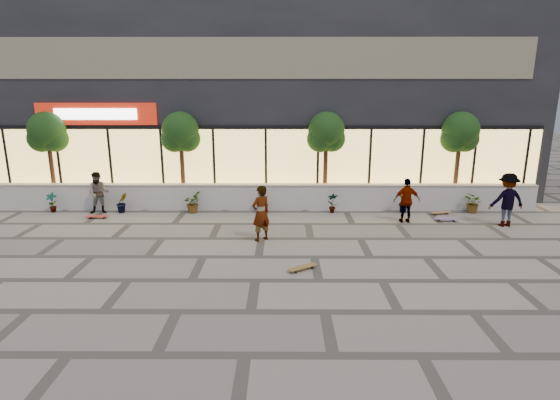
{
  "coord_description": "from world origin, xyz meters",
  "views": [
    {
      "loc": [
        0.69,
        -10.35,
        4.74
      ],
      "look_at": [
        0.62,
        3.33,
        1.3
      ],
      "focal_mm": 28.0,
      "sensor_mm": 36.0,
      "label": 1
    }
  ],
  "objects_px": {
    "skateboard_right_near": "(441,212)",
    "skater_right_near": "(407,201)",
    "skateboard_right_far": "(446,219)",
    "skater_center": "(261,213)",
    "skateboard_left": "(97,216)",
    "tree_midwest": "(181,134)",
    "tree_mideast": "(326,134)",
    "skateboard_center": "(302,267)",
    "tree_west": "(47,134)",
    "skater_right_far": "(507,200)",
    "skater_left": "(99,193)",
    "tree_east": "(460,135)"
  },
  "relations": [
    {
      "from": "skateboard_right_near",
      "to": "skater_right_near",
      "type": "bearing_deg",
      "value": -161.87
    },
    {
      "from": "skater_right_near",
      "to": "skateboard_right_far",
      "type": "relative_size",
      "value": 1.86
    },
    {
      "from": "skater_right_near",
      "to": "skateboard_right_far",
      "type": "height_order",
      "value": "skater_right_near"
    },
    {
      "from": "skater_center",
      "to": "skateboard_left",
      "type": "height_order",
      "value": "skater_center"
    },
    {
      "from": "tree_midwest",
      "to": "skateboard_left",
      "type": "distance_m",
      "value": 4.6
    },
    {
      "from": "tree_mideast",
      "to": "skateboard_right_far",
      "type": "height_order",
      "value": "tree_mideast"
    },
    {
      "from": "skater_right_near",
      "to": "skateboard_center",
      "type": "relative_size",
      "value": 1.94
    },
    {
      "from": "skater_center",
      "to": "skateboard_center",
      "type": "height_order",
      "value": "skater_center"
    },
    {
      "from": "skater_center",
      "to": "skateboard_right_near",
      "type": "height_order",
      "value": "skater_center"
    },
    {
      "from": "tree_midwest",
      "to": "skateboard_right_far",
      "type": "height_order",
      "value": "tree_midwest"
    },
    {
      "from": "tree_midwest",
      "to": "skateboard_right_near",
      "type": "distance_m",
      "value": 10.93
    },
    {
      "from": "tree_west",
      "to": "skateboard_center",
      "type": "height_order",
      "value": "tree_west"
    },
    {
      "from": "skateboard_center",
      "to": "skater_right_near",
      "type": "bearing_deg",
      "value": 15.11
    },
    {
      "from": "tree_mideast",
      "to": "skateboard_right_far",
      "type": "distance_m",
      "value": 5.74
    },
    {
      "from": "tree_midwest",
      "to": "skater_right_far",
      "type": "height_order",
      "value": "tree_midwest"
    },
    {
      "from": "tree_mideast",
      "to": "skater_left",
      "type": "distance_m",
      "value": 9.39
    },
    {
      "from": "skater_left",
      "to": "tree_mideast",
      "type": "bearing_deg",
      "value": -2.68
    },
    {
      "from": "skater_center",
      "to": "skateboard_center",
      "type": "bearing_deg",
      "value": 78.1
    },
    {
      "from": "skater_right_near",
      "to": "skater_right_far",
      "type": "height_order",
      "value": "skater_right_far"
    },
    {
      "from": "skater_left",
      "to": "tree_midwest",
      "type": "bearing_deg",
      "value": 13.33
    },
    {
      "from": "tree_mideast",
      "to": "skater_left",
      "type": "relative_size",
      "value": 2.35
    },
    {
      "from": "tree_west",
      "to": "skateboard_left",
      "type": "xyz_separation_m",
      "value": [
        2.63,
        -2.12,
        -2.9
      ]
    },
    {
      "from": "tree_east",
      "to": "skater_left",
      "type": "relative_size",
      "value": 2.35
    },
    {
      "from": "tree_midwest",
      "to": "tree_west",
      "type": "bearing_deg",
      "value": 180.0
    },
    {
      "from": "tree_east",
      "to": "skater_right_far",
      "type": "distance_m",
      "value": 3.66
    },
    {
      "from": "skateboard_center",
      "to": "skateboard_right_far",
      "type": "xyz_separation_m",
      "value": [
        5.57,
        4.59,
        -0.0
      ]
    },
    {
      "from": "skater_right_far",
      "to": "skateboard_left",
      "type": "relative_size",
      "value": 2.29
    },
    {
      "from": "skateboard_right_near",
      "to": "skateboard_right_far",
      "type": "xyz_separation_m",
      "value": [
        -0.12,
        -0.94,
        0.01
      ]
    },
    {
      "from": "tree_west",
      "to": "tree_midwest",
      "type": "bearing_deg",
      "value": 0.0
    },
    {
      "from": "skateboard_right_far",
      "to": "tree_mideast",
      "type": "bearing_deg",
      "value": 159.05
    },
    {
      "from": "tree_mideast",
      "to": "skater_right_near",
      "type": "distance_m",
      "value": 4.33
    },
    {
      "from": "tree_midwest",
      "to": "skater_left",
      "type": "relative_size",
      "value": 2.35
    },
    {
      "from": "tree_midwest",
      "to": "skater_left",
      "type": "bearing_deg",
      "value": -155.18
    },
    {
      "from": "tree_west",
      "to": "skater_right_far",
      "type": "distance_m",
      "value": 18.06
    },
    {
      "from": "skater_right_near",
      "to": "skater_right_far",
      "type": "distance_m",
      "value": 3.47
    },
    {
      "from": "skateboard_right_far",
      "to": "skater_left",
      "type": "bearing_deg",
      "value": -175.94
    },
    {
      "from": "tree_midwest",
      "to": "tree_east",
      "type": "distance_m",
      "value": 11.5
    },
    {
      "from": "tree_mideast",
      "to": "skater_right_far",
      "type": "height_order",
      "value": "tree_mideast"
    },
    {
      "from": "skateboard_center",
      "to": "tree_east",
      "type": "bearing_deg",
      "value": 13.1
    },
    {
      "from": "tree_west",
      "to": "skater_right_near",
      "type": "height_order",
      "value": "tree_west"
    },
    {
      "from": "skater_right_near",
      "to": "skateboard_right_near",
      "type": "height_order",
      "value": "skater_right_near"
    },
    {
      "from": "tree_midwest",
      "to": "skateboard_right_near",
      "type": "xyz_separation_m",
      "value": [
        10.43,
        -1.5,
        -2.91
      ]
    },
    {
      "from": "tree_mideast",
      "to": "skater_center",
      "type": "distance_m",
      "value": 5.61
    },
    {
      "from": "skater_center",
      "to": "skateboard_right_far",
      "type": "bearing_deg",
      "value": 158.75
    },
    {
      "from": "tree_west",
      "to": "skater_left",
      "type": "bearing_deg",
      "value": -29.52
    },
    {
      "from": "tree_mideast",
      "to": "skater_right_near",
      "type": "relative_size",
      "value": 2.38
    },
    {
      "from": "skater_right_near",
      "to": "skateboard_left",
      "type": "bearing_deg",
      "value": -1.49
    },
    {
      "from": "skater_left",
      "to": "skateboard_left",
      "type": "xyz_separation_m",
      "value": [
        0.16,
        -0.72,
        -0.75
      ]
    },
    {
      "from": "skateboard_right_near",
      "to": "skateboard_right_far",
      "type": "bearing_deg",
      "value": -111.1
    },
    {
      "from": "skater_center",
      "to": "skater_left",
      "type": "height_order",
      "value": "skater_center"
    }
  ]
}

